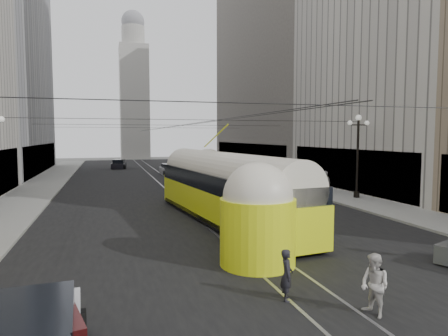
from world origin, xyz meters
TOP-DOWN VIEW (x-y plane):
  - ground at (0.00, 0.00)m, footprint 170.00×170.00m
  - road at (0.00, 32.50)m, footprint 20.00×85.00m
  - sidewalk_left at (-12.00, 36.00)m, footprint 4.00×72.00m
  - sidewalk_right at (12.00, 36.00)m, footprint 4.00×72.00m
  - rail_left at (-0.75, 32.50)m, footprint 0.12×85.00m
  - rail_right at (0.75, 32.50)m, footprint 0.12×85.00m
  - building_right_far at (20.00, 48.00)m, footprint 12.60×32.60m
  - distant_tower at (0.00, 80.00)m, footprint 6.00×6.00m
  - lamppost_right_mid at (12.60, 18.00)m, footprint 1.86×0.44m
  - catenary at (0.12, 31.49)m, footprint 25.00×72.00m
  - streetcar at (0.50, 13.12)m, footprint 4.80×18.14m
  - city_bus at (3.33, 25.08)m, footprint 5.73×11.57m
  - sedan_white_far at (1.64, 42.12)m, footprint 2.00×4.39m
  - sedan_dark_far at (-4.20, 53.51)m, footprint 2.43×4.57m
  - pedestrian_crossing_a at (-0.81, 2.14)m, footprint 0.55×0.67m
  - pedestrian_crossing_b at (1.03, 0.51)m, footprint 0.77×0.93m
  - pedestrian_sidewalk_right at (12.20, 21.94)m, footprint 0.98×0.80m

SIDE VIEW (x-z plane):
  - ground at x=0.00m, z-range 0.00..0.00m
  - road at x=0.00m, z-range -0.01..0.01m
  - rail_left at x=-0.75m, z-range -0.02..0.02m
  - rail_right at x=0.75m, z-range -0.02..0.02m
  - sidewalk_left at x=-12.00m, z-range 0.00..0.15m
  - sidewalk_right at x=12.00m, z-range 0.00..0.15m
  - sedan_white_far at x=1.64m, z-range -0.06..1.29m
  - sedan_dark_far at x=-4.20m, z-range -0.06..1.31m
  - pedestrian_crossing_a at x=-0.81m, z-range 0.00..1.56m
  - pedestrian_crossing_b at x=1.03m, z-range 0.00..1.73m
  - pedestrian_sidewalk_right at x=12.20m, z-range 0.15..1.89m
  - city_bus at x=3.33m, z-range 0.13..2.97m
  - streetcar at x=0.50m, z-range -0.05..3.96m
  - lamppost_right_mid at x=12.60m, z-range 0.56..6.93m
  - catenary at x=0.12m, z-range 5.77..6.00m
  - distant_tower at x=0.00m, z-range -0.71..30.65m
  - building_right_far at x=20.00m, z-range 0.01..32.61m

